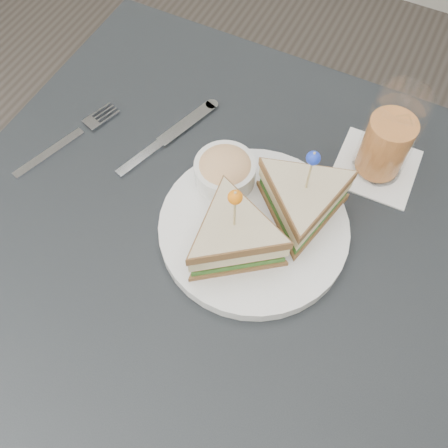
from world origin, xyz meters
TOP-DOWN VIEW (x-y plane):
  - ground_plane at (0.00, 0.00)m, footprint 3.50×3.50m
  - table at (0.00, 0.00)m, footprint 0.80×0.80m
  - plate_meal at (0.05, 0.05)m, footprint 0.31×0.30m
  - cutlery_fork at (-0.29, 0.07)m, footprint 0.08×0.19m
  - cutlery_knife at (-0.15, 0.13)m, footprint 0.08×0.21m
  - drink_set at (0.16, 0.23)m, footprint 0.12×0.12m

SIDE VIEW (x-z plane):
  - ground_plane at x=0.00m, z-range 0.00..0.00m
  - table at x=0.00m, z-range 0.30..1.05m
  - cutlery_fork at x=-0.29m, z-range 0.75..0.76m
  - cutlery_knife at x=-0.15m, z-range 0.75..0.76m
  - plate_meal at x=0.05m, z-range 0.71..0.87m
  - drink_set at x=0.16m, z-range 0.74..0.89m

